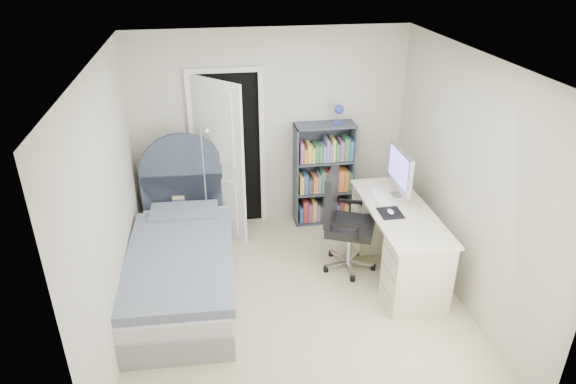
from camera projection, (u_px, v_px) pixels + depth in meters
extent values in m
cube|color=tan|center=(295.00, 302.00, 5.40)|extent=(3.40, 3.60, 0.05)
cube|color=white|center=(297.00, 57.00, 4.27)|extent=(3.40, 3.60, 0.05)
cube|color=beige|center=(271.00, 129.00, 6.45)|extent=(3.40, 0.05, 2.50)
cube|color=beige|center=(347.00, 322.00, 3.22)|extent=(3.40, 0.05, 2.50)
cube|color=beige|center=(107.00, 208.00, 4.58)|extent=(0.05, 3.60, 2.50)
cube|color=beige|center=(467.00, 181.00, 5.08)|extent=(0.05, 3.60, 2.50)
cube|color=black|center=(228.00, 151.00, 6.45)|extent=(0.80, 0.01, 2.00)
cube|color=white|center=(193.00, 154.00, 6.37)|extent=(0.06, 0.06, 2.00)
cube|color=white|center=(262.00, 150.00, 6.49)|extent=(0.06, 0.06, 2.00)
cube|color=white|center=(224.00, 70.00, 5.97)|extent=(0.92, 0.06, 0.06)
cube|color=white|center=(219.00, 162.00, 6.15)|extent=(0.57, 0.61, 2.00)
cube|color=gray|center=(183.00, 281.00, 5.46)|extent=(1.12, 2.22, 0.28)
cube|color=silver|center=(181.00, 263.00, 5.36)|extent=(1.10, 2.18, 0.17)
cube|color=slate|center=(180.00, 259.00, 5.20)|extent=(1.15, 1.89, 0.11)
cube|color=slate|center=(184.00, 215.00, 5.99)|extent=(0.79, 0.47, 0.13)
cube|color=#384257|center=(186.00, 206.00, 6.33)|extent=(1.04, 0.11, 0.87)
cylinder|color=#384257|center=(183.00, 174.00, 6.14)|extent=(1.04, 0.11, 1.04)
cylinder|color=#DCB287|center=(170.00, 226.00, 6.26)|extent=(0.04, 0.04, 0.51)
cylinder|color=#DCB287|center=(171.00, 212.00, 6.57)|extent=(0.04, 0.04, 0.51)
cylinder|color=#DCB287|center=(199.00, 223.00, 6.32)|extent=(0.04, 0.04, 0.51)
cylinder|color=#DCB287|center=(199.00, 210.00, 6.62)|extent=(0.04, 0.04, 0.51)
cube|color=#DCB287|center=(183.00, 201.00, 6.34)|extent=(0.41, 0.41, 0.03)
cube|color=#DCB287|center=(186.00, 223.00, 6.48)|extent=(0.37, 0.37, 0.02)
cube|color=#B24C33|center=(179.00, 199.00, 6.32)|extent=(0.16, 0.22, 0.03)
cube|color=#3F598C|center=(179.00, 197.00, 6.30)|extent=(0.15, 0.21, 0.03)
cube|color=#D8CC7F|center=(178.00, 195.00, 6.29)|extent=(0.14, 0.20, 0.03)
cylinder|color=silver|center=(210.00, 242.00, 6.40)|extent=(0.22, 0.22, 0.02)
cylinder|color=silver|center=(205.00, 188.00, 6.06)|extent=(0.02, 0.02, 1.50)
sphere|color=silver|center=(207.00, 131.00, 5.71)|extent=(0.09, 0.09, 0.09)
cube|color=#3C4552|center=(296.00, 176.00, 6.58)|extent=(0.02, 0.32, 1.34)
cube|color=#3C4552|center=(351.00, 172.00, 6.69)|extent=(0.02, 0.32, 1.34)
cube|color=#3C4552|center=(325.00, 125.00, 6.34)|extent=(0.75, 0.32, 0.02)
cube|color=#3C4552|center=(322.00, 218.00, 6.93)|extent=(0.75, 0.32, 0.02)
cube|color=#3C4552|center=(321.00, 169.00, 6.77)|extent=(0.75, 0.01, 1.34)
cube|color=#3C4552|center=(323.00, 190.00, 6.74)|extent=(0.71, 0.30, 0.02)
cube|color=#3C4552|center=(324.00, 160.00, 6.55)|extent=(0.71, 0.30, 0.02)
cylinder|color=#2837B0|center=(338.00, 123.00, 6.35)|extent=(0.13, 0.13, 0.02)
cylinder|color=silver|center=(338.00, 116.00, 6.31)|extent=(0.02, 0.02, 0.17)
sphere|color=#2837B0|center=(339.00, 109.00, 6.24)|extent=(0.12, 0.12, 0.12)
cube|color=#335999|center=(300.00, 213.00, 6.81)|extent=(0.04, 0.23, 0.21)
cube|color=#B23333|center=(304.00, 209.00, 6.80)|extent=(0.06, 0.23, 0.30)
cube|color=#994C7F|center=(309.00, 211.00, 6.82)|extent=(0.05, 0.23, 0.24)
cube|color=#D8BF4C|center=(313.00, 209.00, 6.82)|extent=(0.05, 0.23, 0.28)
cube|color=#7F72B2|center=(317.00, 211.00, 6.84)|extent=(0.05, 0.23, 0.22)
cube|color=#3F3F3F|center=(321.00, 211.00, 6.85)|extent=(0.05, 0.23, 0.22)
cube|color=#337F4C|center=(325.00, 209.00, 6.85)|extent=(0.04, 0.23, 0.25)
cube|color=#3F3F3F|center=(328.00, 210.00, 6.87)|extent=(0.05, 0.23, 0.21)
cube|color=#335999|center=(332.00, 210.00, 6.87)|extent=(0.05, 0.23, 0.21)
cube|color=#335999|center=(336.00, 210.00, 6.88)|extent=(0.05, 0.23, 0.21)
cube|color=#B23333|center=(340.00, 208.00, 6.88)|extent=(0.05, 0.23, 0.25)
cube|color=#D8BF4C|center=(345.00, 209.00, 6.90)|extent=(0.05, 0.23, 0.20)
cube|color=#D8BF4C|center=(301.00, 183.00, 6.62)|extent=(0.05, 0.23, 0.24)
cube|color=#335999|center=(305.00, 182.00, 6.62)|extent=(0.05, 0.23, 0.26)
cube|color=#3F3F3F|center=(309.00, 184.00, 6.65)|extent=(0.06, 0.23, 0.19)
cube|color=orange|center=(314.00, 183.00, 6.65)|extent=(0.06, 0.23, 0.22)
cube|color=#7F72B2|center=(318.00, 181.00, 6.65)|extent=(0.03, 0.23, 0.25)
cube|color=#337F4C|center=(322.00, 180.00, 6.65)|extent=(0.05, 0.23, 0.29)
cube|color=#B23333|center=(327.00, 180.00, 6.66)|extent=(0.06, 0.23, 0.27)
cube|color=#994C7F|center=(331.00, 181.00, 6.68)|extent=(0.03, 0.23, 0.22)
cube|color=#994C7F|center=(335.00, 180.00, 6.68)|extent=(0.06, 0.23, 0.26)
cube|color=orange|center=(340.00, 179.00, 6.68)|extent=(0.06, 0.23, 0.29)
cube|color=orange|center=(344.00, 179.00, 6.70)|extent=(0.06, 0.23, 0.27)
cube|color=#337F4C|center=(349.00, 179.00, 6.71)|extent=(0.05, 0.23, 0.25)
cube|color=#994C7F|center=(301.00, 151.00, 6.42)|extent=(0.04, 0.23, 0.26)
cube|color=orange|center=(304.00, 154.00, 6.44)|extent=(0.04, 0.23, 0.19)
cube|color=#D8BF4C|center=(308.00, 152.00, 6.44)|extent=(0.05, 0.23, 0.24)
cube|color=#D8BF4C|center=(312.00, 153.00, 6.46)|extent=(0.04, 0.23, 0.19)
cube|color=#337F4C|center=(316.00, 152.00, 6.46)|extent=(0.04, 0.23, 0.22)
cube|color=#337F4C|center=(319.00, 152.00, 6.47)|extent=(0.05, 0.23, 0.21)
cube|color=#7F72B2|center=(323.00, 152.00, 6.47)|extent=(0.03, 0.23, 0.21)
cube|color=#7F72B2|center=(326.00, 149.00, 6.46)|extent=(0.04, 0.23, 0.28)
cube|color=#7F72B2|center=(329.00, 151.00, 6.48)|extent=(0.03, 0.23, 0.23)
cube|color=#D8BF4C|center=(332.00, 148.00, 6.47)|extent=(0.04, 0.23, 0.29)
cube|color=#337F4C|center=(336.00, 151.00, 6.50)|extent=(0.05, 0.23, 0.23)
cube|color=#994C7F|center=(340.00, 149.00, 6.50)|extent=(0.05, 0.23, 0.26)
cube|color=#337F4C|center=(345.00, 147.00, 6.50)|extent=(0.06, 0.23, 0.29)
cube|color=#335999|center=(350.00, 148.00, 6.51)|extent=(0.05, 0.23, 0.26)
cube|color=beige|center=(400.00, 211.00, 5.50)|extent=(0.65, 1.64, 0.03)
cube|color=beige|center=(417.00, 273.00, 5.17)|extent=(0.60, 0.44, 0.77)
cube|color=beige|center=(380.00, 217.00, 6.19)|extent=(0.60, 0.44, 0.77)
cube|color=silver|center=(399.00, 195.00, 5.80)|extent=(0.17, 0.17, 0.01)
cube|color=silver|center=(403.00, 185.00, 5.75)|extent=(0.03, 0.07, 0.24)
cube|color=silver|center=(400.00, 169.00, 5.65)|extent=(0.05, 0.61, 0.44)
cube|color=#6F5FE8|center=(398.00, 167.00, 5.64)|extent=(0.00, 0.55, 0.35)
cube|color=white|center=(379.00, 196.00, 5.76)|extent=(0.14, 0.44, 0.02)
cube|color=black|center=(390.00, 213.00, 5.43)|extent=(0.24, 0.28, 0.00)
ellipsoid|color=white|center=(391.00, 212.00, 5.42)|extent=(0.07, 0.11, 0.03)
cube|color=silver|center=(361.00, 263.00, 5.88)|extent=(0.29, 0.16, 0.03)
cylinder|color=black|center=(373.00, 267.00, 5.87)|extent=(0.08, 0.08, 0.06)
cube|color=silver|center=(354.00, 256.00, 6.02)|extent=(0.23, 0.25, 0.03)
cylinder|color=black|center=(359.00, 252.00, 6.14)|extent=(0.08, 0.08, 0.06)
cube|color=silver|center=(340.00, 256.00, 6.01)|extent=(0.19, 0.28, 0.03)
cylinder|color=black|center=(331.00, 253.00, 6.13)|extent=(0.08, 0.08, 0.06)
cube|color=silver|center=(337.00, 264.00, 5.87)|extent=(0.30, 0.10, 0.03)
cylinder|color=black|center=(326.00, 269.00, 5.83)|extent=(0.08, 0.08, 0.06)
cube|color=silver|center=(350.00, 269.00, 5.79)|extent=(0.07, 0.30, 0.03)
cylinder|color=black|center=(353.00, 278.00, 5.67)|extent=(0.08, 0.08, 0.06)
cylinder|color=silver|center=(349.00, 245.00, 5.82)|extent=(0.07, 0.07, 0.44)
cube|color=black|center=(351.00, 227.00, 5.71)|extent=(0.67, 0.67, 0.10)
cube|color=black|center=(331.00, 197.00, 5.61)|extent=(0.25, 0.46, 0.58)
cube|color=black|center=(346.00, 225.00, 5.40)|extent=(0.31, 0.17, 0.03)
cube|color=black|center=(353.00, 202.00, 5.87)|extent=(0.31, 0.17, 0.03)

